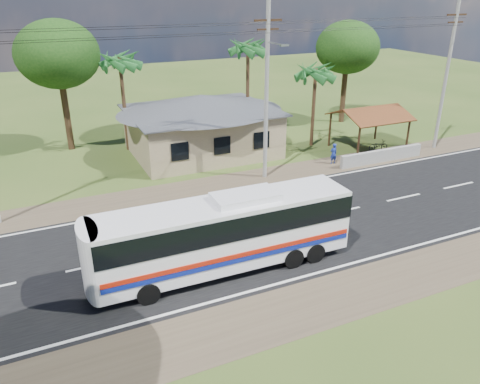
% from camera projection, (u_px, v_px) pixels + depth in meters
% --- Properties ---
extents(ground, '(120.00, 120.00, 0.00)m').
position_uv_depth(ground, '(271.00, 227.00, 24.54)').
color(ground, '#324B1B').
rests_on(ground, ground).
extents(road, '(120.00, 16.00, 0.03)m').
position_uv_depth(road, '(271.00, 227.00, 24.54)').
color(road, black).
rests_on(road, ground).
extents(house, '(12.40, 10.00, 5.00)m').
position_uv_depth(house, '(201.00, 118.00, 34.70)').
color(house, tan).
rests_on(house, ground).
extents(waiting_shed, '(5.20, 4.48, 3.35)m').
position_uv_depth(waiting_shed, '(370.00, 114.00, 35.48)').
color(waiting_shed, '#372414').
rests_on(waiting_shed, ground).
extents(concrete_barrier, '(7.00, 0.30, 0.90)m').
position_uv_depth(concrete_barrier, '(382.00, 156.00, 33.60)').
color(concrete_barrier, '#9E9E99').
rests_on(concrete_barrier, ground).
extents(utility_poles, '(32.80, 2.22, 11.00)m').
position_uv_depth(utility_poles, '(262.00, 90.00, 28.65)').
color(utility_poles, '#9E9E99').
rests_on(utility_poles, ground).
extents(palm_near, '(2.80, 2.80, 6.70)m').
position_uv_depth(palm_near, '(316.00, 72.00, 35.04)').
color(palm_near, '#47301E').
rests_on(palm_near, ground).
extents(palm_mid, '(2.80, 2.80, 8.20)m').
position_uv_depth(palm_mid, '(248.00, 48.00, 36.88)').
color(palm_mid, '#47301E').
rests_on(palm_mid, ground).
extents(palm_far, '(2.80, 2.80, 7.70)m').
position_uv_depth(palm_far, '(120.00, 61.00, 33.68)').
color(palm_far, '#47301E').
rests_on(palm_far, ground).
extents(tree_behind_house, '(6.00, 6.00, 9.61)m').
position_uv_depth(tree_behind_house, '(58.00, 55.00, 33.65)').
color(tree_behind_house, '#47301E').
rests_on(tree_behind_house, ground).
extents(tree_behind_shed, '(5.60, 5.60, 9.02)m').
position_uv_depth(tree_behind_shed, '(348.00, 48.00, 41.29)').
color(tree_behind_shed, '#47301E').
rests_on(tree_behind_shed, ground).
extents(coach_bus, '(11.34, 2.61, 3.51)m').
position_uv_depth(coach_bus, '(225.00, 229.00, 20.10)').
color(coach_bus, white).
rests_on(coach_bus, ground).
extents(motorcycle, '(1.64, 0.81, 0.82)m').
position_uv_depth(motorcycle, '(378.00, 145.00, 35.93)').
color(motorcycle, black).
rests_on(motorcycle, ground).
extents(person, '(0.55, 0.37, 1.49)m').
position_uv_depth(person, '(333.00, 154.00, 33.13)').
color(person, navy).
rests_on(person, ground).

